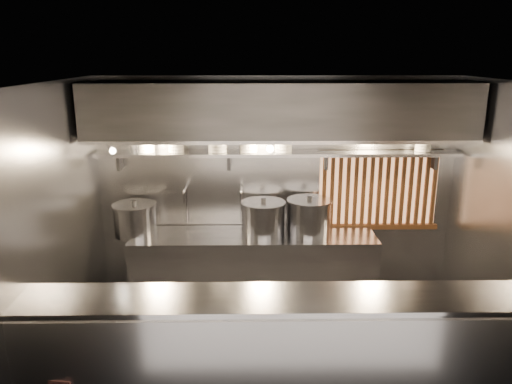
{
  "coord_description": "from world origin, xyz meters",
  "views": [
    {
      "loc": [
        -0.36,
        -4.65,
        3.05
      ],
      "look_at": [
        -0.28,
        0.55,
        1.61
      ],
      "focal_mm": 35.0,
      "sensor_mm": 36.0,
      "label": 1
    }
  ],
  "objects_px": {
    "heat_lamp": "(110,145)",
    "stock_pot_mid": "(263,218)",
    "pendant_bulb": "(270,149)",
    "stock_pot_right": "(309,216)",
    "stock_pot_left": "(135,219)"
  },
  "relations": [
    {
      "from": "heat_lamp",
      "to": "stock_pot_right",
      "type": "distance_m",
      "value": 2.49
    },
    {
      "from": "stock_pot_left",
      "to": "stock_pot_mid",
      "type": "xyz_separation_m",
      "value": [
        1.57,
        0.03,
        0.01
      ]
    },
    {
      "from": "heat_lamp",
      "to": "stock_pot_mid",
      "type": "distance_m",
      "value": 2.0
    },
    {
      "from": "heat_lamp",
      "to": "stock_pot_right",
      "type": "relative_size",
      "value": 0.59
    },
    {
      "from": "stock_pot_right",
      "to": "stock_pot_mid",
      "type": "bearing_deg",
      "value": 179.85
    },
    {
      "from": "pendant_bulb",
      "to": "stock_pot_right",
      "type": "distance_m",
      "value": 0.97
    },
    {
      "from": "pendant_bulb",
      "to": "stock_pot_left",
      "type": "height_order",
      "value": "pendant_bulb"
    },
    {
      "from": "pendant_bulb",
      "to": "stock_pot_mid",
      "type": "height_order",
      "value": "pendant_bulb"
    },
    {
      "from": "pendant_bulb",
      "to": "stock_pot_left",
      "type": "bearing_deg",
      "value": -178.32
    },
    {
      "from": "pendant_bulb",
      "to": "stock_pot_right",
      "type": "height_order",
      "value": "pendant_bulb"
    },
    {
      "from": "pendant_bulb",
      "to": "stock_pot_left",
      "type": "xyz_separation_m",
      "value": [
        -1.65,
        -0.05,
        -0.86
      ]
    },
    {
      "from": "pendant_bulb",
      "to": "stock_pot_left",
      "type": "relative_size",
      "value": 0.27
    },
    {
      "from": "heat_lamp",
      "to": "pendant_bulb",
      "type": "height_order",
      "value": "heat_lamp"
    },
    {
      "from": "stock_pot_mid",
      "to": "heat_lamp",
      "type": "bearing_deg",
      "value": -169.15
    },
    {
      "from": "stock_pot_left",
      "to": "stock_pot_mid",
      "type": "relative_size",
      "value": 1.0
    }
  ]
}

